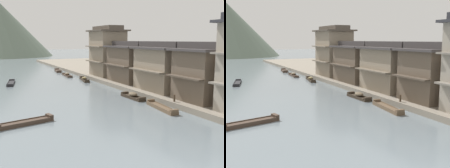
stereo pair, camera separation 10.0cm
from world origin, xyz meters
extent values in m
cube|color=gray|center=(16.67, 30.00, 0.30)|extent=(18.00, 110.00, 0.59)
cube|color=#423328|center=(-6.94, 14.99, 0.13)|extent=(4.86, 2.09, 0.26)
cube|color=#423328|center=(-4.77, 15.51, 0.38)|extent=(0.56, 0.97, 0.24)
cube|color=#423328|center=(-6.83, 14.54, 0.30)|extent=(4.16, 1.07, 0.08)
cube|color=#423328|center=(-7.05, 15.45, 0.30)|extent=(4.16, 1.07, 0.08)
cube|color=brown|center=(6.30, 14.44, 0.15)|extent=(1.50, 5.23, 0.30)
cube|color=brown|center=(6.60, 16.86, 0.43)|extent=(0.83, 0.45, 0.27)
cube|color=brown|center=(6.00, 12.03, 0.43)|extent=(0.83, 0.45, 0.27)
cube|color=brown|center=(5.91, 14.49, 0.34)|extent=(0.65, 4.64, 0.08)
cube|color=brown|center=(6.70, 14.39, 0.34)|extent=(0.65, 4.64, 0.08)
cube|color=#33281E|center=(6.39, 37.05, 0.13)|extent=(1.66, 5.14, 0.26)
cube|color=#33281E|center=(6.78, 39.40, 0.38)|extent=(0.81, 0.48, 0.24)
cube|color=#33281E|center=(6.00, 34.69, 0.38)|extent=(0.81, 0.48, 0.24)
cube|color=#33281E|center=(6.01, 37.11, 0.30)|extent=(0.82, 4.53, 0.08)
cube|color=#33281E|center=(6.77, 36.99, 0.30)|extent=(0.82, 4.53, 0.08)
ellipsoid|color=olive|center=(6.39, 37.05, 0.47)|extent=(0.92, 1.17, 0.42)
cube|color=#423328|center=(6.13, 53.09, 0.13)|extent=(1.84, 4.95, 0.26)
cube|color=#423328|center=(6.48, 55.33, 0.37)|extent=(1.05, 0.51, 0.23)
cube|color=#423328|center=(5.79, 50.85, 0.37)|extent=(1.05, 0.51, 0.23)
cube|color=#423328|center=(5.62, 53.17, 0.30)|extent=(0.74, 4.30, 0.08)
cube|color=#423328|center=(6.65, 53.01, 0.30)|extent=(0.74, 4.30, 0.08)
cube|color=#33281E|center=(6.40, 20.38, 0.13)|extent=(1.14, 4.20, 0.26)
cube|color=#33281E|center=(6.35, 22.32, 0.38)|extent=(0.93, 0.38, 0.24)
cube|color=#33281E|center=(6.45, 18.45, 0.38)|extent=(0.93, 0.38, 0.24)
cube|color=#33281E|center=(5.93, 20.37, 0.30)|extent=(0.18, 3.68, 0.08)
cube|color=#33281E|center=(6.87, 20.40, 0.30)|extent=(0.18, 3.68, 0.08)
ellipsoid|color=brown|center=(6.40, 20.38, 0.52)|extent=(0.96, 1.32, 0.51)
cube|color=#423328|center=(5.65, 44.70, 0.09)|extent=(1.37, 5.57, 0.18)
cube|color=#423328|center=(5.85, 47.30, 0.26)|extent=(0.89, 0.42, 0.16)
cube|color=#423328|center=(5.46, 42.10, 0.26)|extent=(0.89, 0.42, 0.16)
cube|color=#423328|center=(5.21, 44.73, 0.22)|extent=(0.45, 5.00, 0.08)
cube|color=#423328|center=(6.10, 44.67, 0.22)|extent=(0.45, 5.00, 0.08)
ellipsoid|color=brown|center=(5.65, 44.70, 0.42)|extent=(0.95, 1.27, 0.48)
cube|color=#232326|center=(-5.39, 38.53, 0.11)|extent=(1.97, 5.85, 0.23)
cube|color=#232326|center=(-4.90, 41.22, 0.33)|extent=(0.92, 0.51, 0.20)
cube|color=#232326|center=(-5.87, 35.84, 0.33)|extent=(0.92, 0.51, 0.20)
cube|color=#232326|center=(-5.82, 38.61, 0.27)|extent=(1.01, 5.20, 0.08)
cube|color=#232326|center=(-4.95, 38.45, 0.27)|extent=(1.01, 5.20, 0.08)
cube|color=brown|center=(11.43, 13.83, 3.19)|extent=(5.23, 5.03, 5.20)
cube|color=#4D4135|center=(8.47, 13.83, 3.19)|extent=(0.70, 5.03, 0.16)
cube|color=#3D3838|center=(11.43, 13.83, 5.91)|extent=(6.13, 5.93, 0.24)
cube|color=#3D3838|center=(11.43, 13.83, 6.38)|extent=(3.14, 5.93, 0.70)
cube|color=gray|center=(11.52, 21.03, 3.19)|extent=(5.40, 6.97, 5.20)
cube|color=#6E6151|center=(8.47, 21.03, 3.19)|extent=(0.70, 6.97, 0.16)
cube|color=#3D3838|center=(11.52, 21.03, 5.91)|extent=(6.30, 7.87, 0.24)
cube|color=#3D3838|center=(11.52, 21.03, 6.38)|extent=(3.24, 7.87, 0.70)
cube|color=brown|center=(11.73, 29.47, 3.19)|extent=(5.82, 7.37, 5.20)
cube|color=#4D4135|center=(8.47, 29.47, 3.19)|extent=(0.70, 7.37, 0.16)
cube|color=#3D3838|center=(11.73, 29.47, 5.91)|extent=(6.72, 8.27, 0.24)
cube|color=#3D3838|center=(11.73, 29.47, 6.38)|extent=(3.49, 8.27, 0.70)
cube|color=gray|center=(11.10, 37.74, 4.49)|extent=(4.57, 6.39, 7.80)
cube|color=#6E6151|center=(8.47, 37.74, 3.19)|extent=(0.70, 6.39, 0.16)
cube|color=#6E6151|center=(8.47, 37.74, 5.79)|extent=(0.70, 6.39, 0.16)
cube|color=#4C4238|center=(11.10, 37.74, 8.51)|extent=(5.47, 7.29, 0.24)
cube|color=#4C4238|center=(11.10, 37.74, 8.98)|extent=(2.74, 7.29, 0.70)
cylinder|color=#473828|center=(8.02, 14.63, 0.96)|extent=(0.20, 0.20, 0.73)
camera|label=1|loc=(-10.36, -8.67, 6.92)|focal=45.88mm
camera|label=2|loc=(-10.27, -8.72, 6.92)|focal=45.88mm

